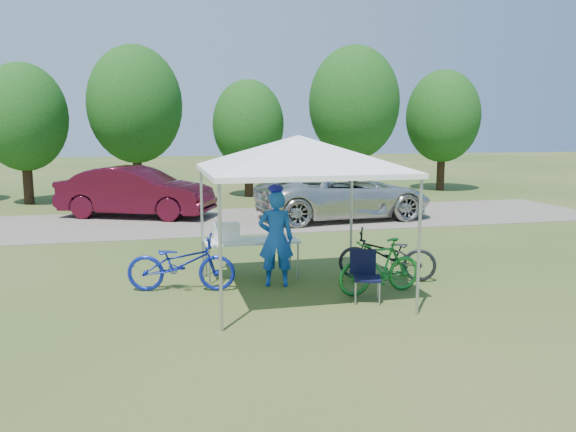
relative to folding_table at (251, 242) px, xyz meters
name	(u,v)px	position (x,y,z in m)	size (l,w,h in m)	color
ground	(298,294)	(0.59, -1.30, -0.69)	(100.00, 100.00, 0.00)	#2D5119
gravel_strip	(234,220)	(0.59, 6.70, -0.68)	(24.00, 5.00, 0.02)	gray
canopy	(298,140)	(0.59, -1.30, 1.96)	(4.53, 4.53, 3.00)	#A5A5AA
treeline	(204,111)	(0.29, 12.75, 2.85)	(24.89, 4.28, 6.30)	#382314
folding_table	(251,242)	(0.00, 0.00, 0.00)	(1.78, 0.74, 0.73)	white
folding_chair	(365,271)	(1.58, -1.90, -0.19)	(0.55, 0.57, 0.85)	black
cooler	(227,232)	(-0.47, 0.00, 0.22)	(0.47, 0.32, 0.34)	white
ice_cream_cup	(279,237)	(0.54, -0.05, 0.07)	(0.08, 0.08, 0.06)	#C2CF30
cyclist	(276,239)	(0.33, -0.70, 0.19)	(0.64, 0.42, 1.75)	blue
bike_blue	(181,263)	(-1.36, -0.62, -0.19)	(0.66, 1.89, 0.99)	#11219B
bike_green	(380,266)	(1.98, -1.59, -0.21)	(0.45, 1.60, 0.96)	#1A7729
bike_dark	(387,255)	(2.44, -0.82, -0.21)	(0.64, 1.82, 0.96)	black
minivan	(344,194)	(4.00, 6.22, 0.10)	(2.54, 5.52, 1.53)	silver
sedan	(136,192)	(-2.34, 8.12, 0.14)	(1.71, 4.89, 1.61)	#470B1B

